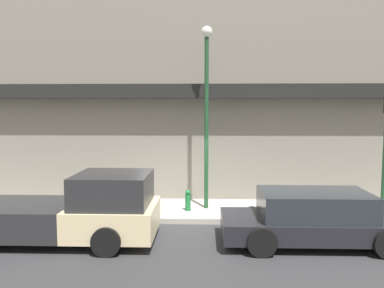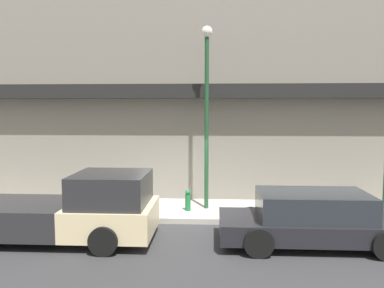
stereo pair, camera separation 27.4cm
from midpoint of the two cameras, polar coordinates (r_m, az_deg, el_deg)
name	(u,v)px [view 2 (the right image)]	position (r m, az deg, el deg)	size (l,w,h in m)	color
ground_plane	(177,224)	(11.70, -1.59, -12.11)	(80.00, 80.00, 0.00)	#2D2D30
sidewalk	(181,210)	(12.89, -1.12, -10.05)	(36.00, 2.54, 0.17)	#ADA89E
building	(187,69)	(15.25, -0.31, 11.37)	(19.80, 3.80, 10.79)	gray
pickup_truck	(65,211)	(10.66, -18.12, -9.64)	(5.62, 2.23, 1.83)	beige
parked_car	(312,219)	(10.36, 18.62, -10.77)	(4.78, 2.05, 1.38)	black
fire_hydrant	(188,200)	(12.44, 0.00, -8.57)	(0.18, 0.18, 0.69)	#196633
street_lamp	(207,97)	(12.41, 2.89, 7.11)	(0.36, 0.36, 6.02)	#1E4728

